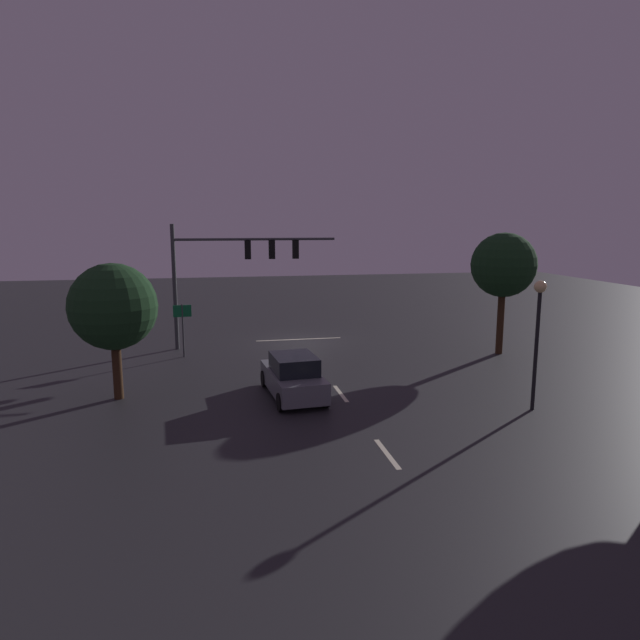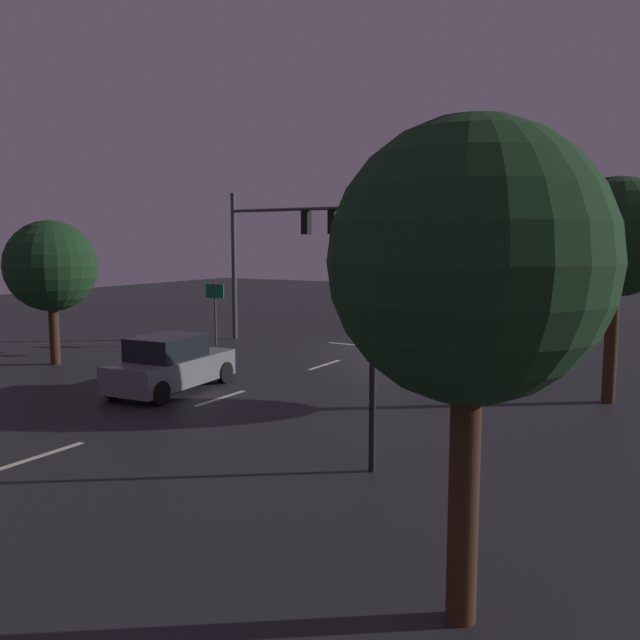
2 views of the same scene
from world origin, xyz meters
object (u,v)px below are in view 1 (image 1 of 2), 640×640
Objects in this scene: car_approaching at (293,377)px; tree_left_far at (504,266)px; street_lamp_left_kerb at (538,320)px; traffic_signal_assembly at (235,261)px; tree_right_near at (113,307)px; route_sign at (183,319)px.

car_approaching is 13.28m from tree_left_far.
car_approaching is 0.95× the size of street_lamp_left_kerb.
street_lamp_left_kerb is at bearing 128.36° from traffic_signal_assembly.
tree_right_near is at bearing -15.96° from street_lamp_left_kerb.
street_lamp_left_kerb is (-10.10, 12.77, -1.37)m from traffic_signal_assembly.
tree_right_near is at bearing 12.58° from tree_left_far.
car_approaching is 0.72× the size of tree_left_far.
car_approaching is at bearing 120.72° from route_sign.
car_approaching is 9.32m from street_lamp_left_kerb.
route_sign is at bearing -108.57° from tree_right_near.
traffic_signal_assembly reaches higher than route_sign.
tree_left_far reaches higher than route_sign.
route_sign is 0.43× the size of tree_left_far.
tree_right_near is 18.81m from tree_left_far.
street_lamp_left_kerb reaches higher than route_sign.
tree_left_far reaches higher than street_lamp_left_kerb.
tree_right_near is (6.71, -1.06, 2.81)m from car_approaching.
tree_right_near is (15.06, -4.31, 0.25)m from street_lamp_left_kerb.
car_approaching is 7.35m from tree_right_near.
traffic_signal_assembly is 9.87m from tree_right_near.
route_sign is at bearing -8.59° from tree_left_far.
car_approaching is at bearing 170.98° from tree_right_near.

